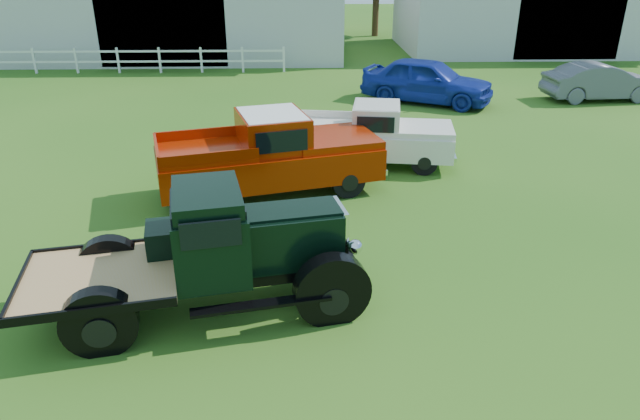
{
  "coord_description": "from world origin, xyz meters",
  "views": [
    {
      "loc": [
        -0.09,
        -8.32,
        5.37
      ],
      "look_at": [
        0.2,
        1.2,
        1.05
      ],
      "focal_mm": 32.0,
      "sensor_mm": 36.0,
      "label": 1
    }
  ],
  "objects_px": {
    "white_pickup": "(372,135)",
    "misc_car_grey": "(601,82)",
    "misc_car_blue": "(427,80)",
    "red_pickup": "(269,153)",
    "vintage_flatbed": "(205,251)"
  },
  "relations": [
    {
      "from": "white_pickup",
      "to": "misc_car_grey",
      "type": "distance_m",
      "value": 12.17
    },
    {
      "from": "misc_car_blue",
      "to": "misc_car_grey",
      "type": "bearing_deg",
      "value": -60.26
    },
    {
      "from": "red_pickup",
      "to": "misc_car_grey",
      "type": "relative_size",
      "value": 1.25
    },
    {
      "from": "white_pickup",
      "to": "vintage_flatbed",
      "type": "bearing_deg",
      "value": -108.1
    },
    {
      "from": "misc_car_blue",
      "to": "misc_car_grey",
      "type": "xyz_separation_m",
      "value": [
        6.91,
        0.18,
        -0.14
      ]
    },
    {
      "from": "white_pickup",
      "to": "misc_car_grey",
      "type": "bearing_deg",
      "value": 44.64
    },
    {
      "from": "misc_car_blue",
      "to": "misc_car_grey",
      "type": "relative_size",
      "value": 1.16
    },
    {
      "from": "white_pickup",
      "to": "misc_car_grey",
      "type": "xyz_separation_m",
      "value": [
        9.83,
        7.18,
        -0.11
      ]
    },
    {
      "from": "vintage_flatbed",
      "to": "misc_car_grey",
      "type": "relative_size",
      "value": 1.22
    },
    {
      "from": "white_pickup",
      "to": "misc_car_blue",
      "type": "bearing_deg",
      "value": 75.86
    },
    {
      "from": "misc_car_blue",
      "to": "vintage_flatbed",
      "type": "bearing_deg",
      "value": -176.39
    },
    {
      "from": "red_pickup",
      "to": "white_pickup",
      "type": "relative_size",
      "value": 1.22
    },
    {
      "from": "red_pickup",
      "to": "misc_car_blue",
      "type": "relative_size",
      "value": 1.09
    },
    {
      "from": "red_pickup",
      "to": "vintage_flatbed",
      "type": "bearing_deg",
      "value": -114.56
    },
    {
      "from": "vintage_flatbed",
      "to": "white_pickup",
      "type": "distance_m",
      "value": 7.76
    }
  ]
}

